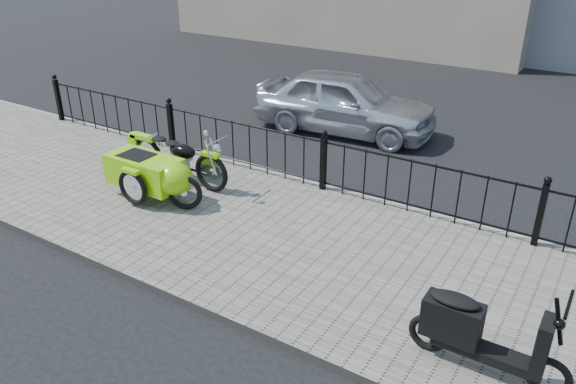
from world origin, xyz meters
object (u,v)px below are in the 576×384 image
Objects in this scene: scooter at (477,333)px; spare_tire at (184,192)px; sedan_car at (345,102)px; motorcycle_sidecar at (159,170)px.

scooter is 2.75× the size of spare_tire.
sedan_car is (-4.62, 6.06, 0.13)m from scooter.
sedan_car is (0.32, 4.98, 0.27)m from spare_tire.
scooter is 5.06m from spare_tire.
scooter is at bearing -147.60° from sedan_car.
motorcycle_sidecar is 0.72m from spare_tire.
spare_tire is 0.15× the size of sedan_car.
spare_tire is (0.69, -0.16, -0.17)m from motorcycle_sidecar.
motorcycle_sidecar is at bearing 163.29° from sedan_car.
sedan_car is at bearing 86.27° from spare_tire.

